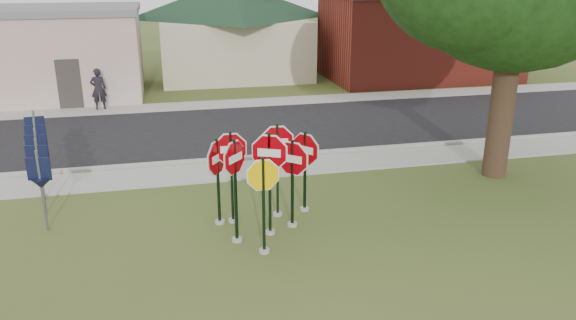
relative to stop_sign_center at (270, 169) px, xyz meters
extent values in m
plane|color=#384C1C|center=(-0.15, -1.13, -1.63)|extent=(120.00, 120.00, 0.00)
cube|color=#989890|center=(-0.15, 4.37, -1.60)|extent=(60.00, 1.60, 0.06)
cube|color=black|center=(-0.15, 8.87, -1.61)|extent=(60.00, 7.00, 0.04)
cube|color=#989890|center=(-0.15, 13.17, -1.60)|extent=(60.00, 1.60, 0.06)
cube|color=#989890|center=(-0.15, 5.37, -1.56)|extent=(60.00, 0.20, 0.14)
cylinder|color=#98958E|center=(0.00, 0.00, -1.59)|extent=(0.24, 0.24, 0.08)
cube|color=black|center=(0.00, 0.00, -0.39)|extent=(0.08, 0.07, 2.47)
cylinder|color=white|center=(0.00, 0.00, 0.39)|extent=(1.06, 0.50, 1.16)
cylinder|color=#8D0007|center=(0.00, 0.00, 0.39)|extent=(0.98, 0.47, 1.07)
cube|color=white|center=(0.00, 0.00, 0.39)|extent=(0.49, 0.23, 0.18)
cylinder|color=#98958E|center=(-0.31, -0.87, -1.59)|extent=(0.24, 0.24, 0.08)
cube|color=black|center=(-0.31, -0.87, -0.52)|extent=(0.06, 0.05, 2.21)
cylinder|color=white|center=(-0.31, -0.87, 0.19)|extent=(0.98, 0.03, 0.98)
cylinder|color=#F3BB00|center=(-0.31, -0.87, 0.19)|extent=(0.91, 0.04, 0.91)
cylinder|color=#98958E|center=(-0.82, -0.21, -1.59)|extent=(0.24, 0.24, 0.08)
cube|color=black|center=(-0.82, -0.21, -0.40)|extent=(0.08, 0.08, 2.45)
cylinder|color=white|center=(-0.82, -0.21, 0.40)|extent=(0.72, 0.80, 1.06)
cylinder|color=#8D0007|center=(-0.82, -0.21, 0.40)|extent=(0.67, 0.75, 0.99)
cube|color=white|center=(-0.82, -0.21, 0.40)|extent=(0.33, 0.37, 0.17)
cylinder|color=#98958E|center=(0.60, 0.29, -1.59)|extent=(0.24, 0.24, 0.08)
cube|color=black|center=(0.60, 0.29, -0.54)|extent=(0.08, 0.08, 2.18)
cylinder|color=white|center=(0.60, 0.29, 0.10)|extent=(0.85, 0.78, 1.14)
cylinder|color=#8D0007|center=(0.60, 0.29, 0.10)|extent=(0.79, 0.72, 1.05)
cube|color=white|center=(0.60, 0.29, 0.10)|extent=(0.39, 0.36, 0.18)
cylinder|color=#98958E|center=(0.38, 0.96, -1.59)|extent=(0.24, 0.24, 0.08)
cube|color=black|center=(0.38, 0.96, -0.43)|extent=(0.07, 0.06, 2.39)
cylinder|color=white|center=(0.38, 0.96, 0.32)|extent=(1.12, 0.17, 1.12)
cylinder|color=#8D0007|center=(0.38, 0.96, 0.32)|extent=(1.03, 0.16, 1.04)
cube|color=white|center=(0.38, 0.96, 0.32)|extent=(0.51, 0.08, 0.18)
cylinder|color=#98958E|center=(-0.77, 0.84, -1.59)|extent=(0.24, 0.24, 0.08)
cube|color=black|center=(-0.77, 0.84, -0.47)|extent=(0.06, 0.05, 2.32)
cylinder|color=white|center=(-0.77, 0.84, 0.26)|extent=(1.08, 0.04, 1.08)
cylinder|color=#8D0007|center=(-0.77, 0.84, 0.26)|extent=(1.00, 0.04, 1.00)
cube|color=white|center=(-0.77, 0.84, 0.26)|extent=(0.50, 0.02, 0.17)
cylinder|color=#98958E|center=(1.12, 1.11, -1.59)|extent=(0.24, 0.24, 0.08)
cube|color=black|center=(1.12, 1.11, -0.57)|extent=(0.08, 0.08, 2.11)
cylinder|color=white|center=(1.12, 1.11, 0.03)|extent=(0.72, 0.90, 1.14)
cylinder|color=#8D0007|center=(1.12, 1.11, 0.03)|extent=(0.67, 0.84, 1.06)
cube|color=white|center=(1.12, 1.11, 0.03)|extent=(0.34, 0.42, 0.18)
cylinder|color=#98958E|center=(-1.10, 0.82, -1.59)|extent=(0.24, 0.24, 0.08)
cube|color=black|center=(-1.10, 0.82, -0.54)|extent=(0.08, 0.08, 2.17)
cylinder|color=white|center=(-1.10, 0.82, 0.08)|extent=(0.68, 0.97, 1.18)
cylinder|color=#8D0007|center=(-1.10, 0.82, 0.08)|extent=(0.64, 0.91, 1.09)
cube|color=white|center=(-1.10, 0.82, 0.08)|extent=(0.32, 0.45, 0.19)
cube|color=#59595E|center=(-5.15, 1.37, -0.63)|extent=(0.05, 0.05, 2.00)
cube|color=black|center=(-5.15, 1.37, -0.08)|extent=(0.55, 0.13, 0.55)
cone|color=black|center=(-5.15, 1.37, -0.43)|extent=(0.65, 0.65, 0.25)
cube|color=#59595E|center=(-5.35, 2.37, -0.63)|extent=(0.05, 0.05, 2.00)
cube|color=black|center=(-5.35, 2.37, -0.08)|extent=(0.55, 0.09, 0.55)
cone|color=black|center=(-5.35, 2.37, -0.43)|extent=(0.62, 0.62, 0.25)
cube|color=#59595E|center=(-5.55, 3.37, -0.63)|extent=(0.05, 0.05, 2.00)
cube|color=black|center=(-5.55, 3.37, -0.08)|extent=(0.55, 0.05, 0.55)
cone|color=black|center=(-5.55, 3.37, -0.43)|extent=(0.58, 0.58, 0.25)
cube|color=#59595E|center=(-5.75, 4.37, -0.63)|extent=(0.05, 0.05, 2.00)
cube|color=black|center=(-5.75, 4.37, -0.08)|extent=(0.55, 0.05, 0.55)
cone|color=black|center=(-5.75, 4.37, -0.43)|extent=(0.58, 0.58, 0.25)
cube|color=#59595E|center=(-5.95, 5.37, -0.63)|extent=(0.05, 0.05, 2.00)
cube|color=black|center=(-5.95, 5.37, -0.08)|extent=(0.55, 0.09, 0.55)
cone|color=black|center=(-5.95, 5.37, -0.43)|extent=(0.62, 0.62, 0.25)
cube|color=beige|center=(-9.15, 16.87, 0.37)|extent=(12.00, 6.00, 4.00)
cube|color=slate|center=(-9.15, 16.87, 2.42)|extent=(12.20, 6.20, 0.30)
cube|color=#332D28|center=(-6.15, 13.89, -0.53)|extent=(1.00, 0.10, 2.20)
cube|color=#BDB596|center=(1.85, 20.87, -0.03)|extent=(8.00, 8.00, 3.20)
cube|color=maroon|center=(11.85, 17.37, 0.62)|extent=(10.00, 6.00, 4.50)
cube|color=white|center=(9.85, 14.42, 0.97)|extent=(2.00, 0.08, 0.90)
cylinder|color=black|center=(7.35, 2.37, 0.99)|extent=(0.70, 0.70, 5.22)
cylinder|color=black|center=(21.85, 24.87, 0.37)|extent=(0.50, 0.50, 4.00)
imported|color=black|center=(-4.92, 13.38, -0.67)|extent=(0.70, 0.50, 1.79)
camera|label=1|loc=(-2.25, -11.73, 4.34)|focal=35.00mm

